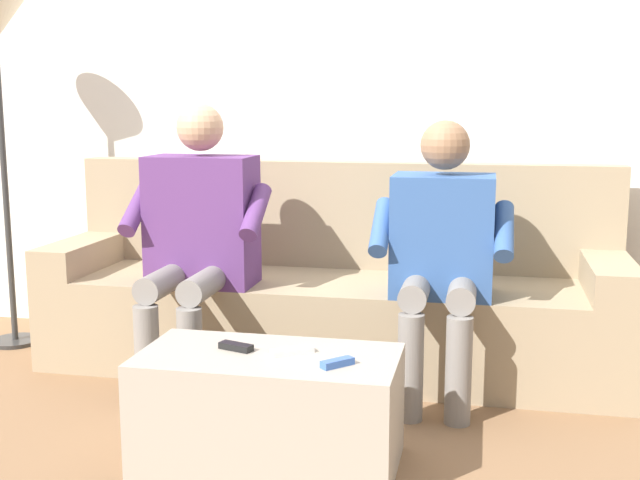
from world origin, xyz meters
TOP-DOWN VIEW (x-y plane):
  - ground_plane at (0.00, 0.60)m, footprint 8.00×8.00m
  - back_wall at (0.00, -0.56)m, footprint 5.60×0.06m
  - couch at (0.00, -0.12)m, footprint 2.59×0.71m
  - coffee_table at (0.00, 0.95)m, footprint 0.86×0.44m
  - person_left_seated at (-0.51, 0.19)m, footprint 0.56×0.54m
  - person_right_seated at (0.51, 0.21)m, footprint 0.60×0.59m
  - remote_blue at (-0.25, 1.02)m, footprint 0.10×0.11m
  - remote_black at (0.12, 0.93)m, footprint 0.13×0.08m
  - remote_white at (-0.08, 0.93)m, footprint 0.14×0.11m

SIDE VIEW (x-z plane):
  - ground_plane at x=0.00m, z-range 0.00..0.00m
  - coffee_table at x=0.00m, z-range 0.00..0.38m
  - couch at x=0.00m, z-range -0.16..0.77m
  - remote_white at x=-0.08m, z-range 0.38..0.40m
  - remote_black at x=0.12m, z-range 0.38..0.40m
  - remote_blue at x=-0.25m, z-range 0.38..0.40m
  - person_left_seated at x=-0.51m, z-range 0.07..1.20m
  - person_right_seated at x=0.51m, z-range 0.07..1.26m
  - back_wall at x=0.00m, z-range 0.00..2.53m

